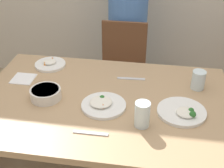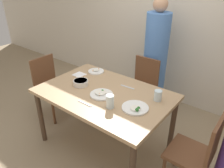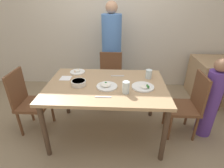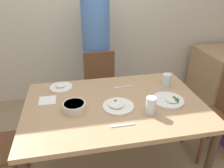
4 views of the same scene
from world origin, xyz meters
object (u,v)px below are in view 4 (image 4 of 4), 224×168
Objects in this scene: chair_adult_spot at (101,87)px; bowl_curry at (74,106)px; plate_rice_adult at (169,100)px; glass_water_tall at (151,106)px; person_adult at (97,55)px; chair_child_spot at (218,113)px.

chair_adult_spot reaches higher than bowl_curry.
plate_rice_adult is 0.26m from glass_water_tall.
chair_adult_spot is at bearing -90.00° from person_adult.
person_adult is 1.26m from bowl_curry.
glass_water_tall is at bearing -80.28° from person_adult.
plate_rice_adult is at bearing -63.49° from chair_adult_spot.
plate_rice_adult is (0.45, -0.90, 0.30)m from chair_adult_spot.
chair_adult_spot is 1.00× the size of chair_child_spot.
glass_water_tall reaches higher than chair_adult_spot.
person_adult is at bearing 109.87° from plate_rice_adult.
bowl_curry is at bearing 178.18° from plate_rice_adult.
bowl_curry is at bearing -105.59° from person_adult.
bowl_curry is (-1.41, -0.10, 0.32)m from chair_child_spot.
plate_rice_adult is (0.79, -0.03, -0.02)m from bowl_curry.
glass_water_tall is at bearing -72.72° from chair_child_spot.
chair_adult_spot is 3.33× the size of plate_rice_adult.
person_adult reaches higher than glass_water_tall.
person_adult is at bearing 90.00° from chair_adult_spot.
chair_adult_spot is 0.46m from person_adult.
person_adult is (0.00, 0.34, 0.30)m from chair_adult_spot.
chair_adult_spot is 1.05m from plate_rice_adult.
glass_water_tall is (0.57, -0.16, 0.04)m from bowl_curry.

